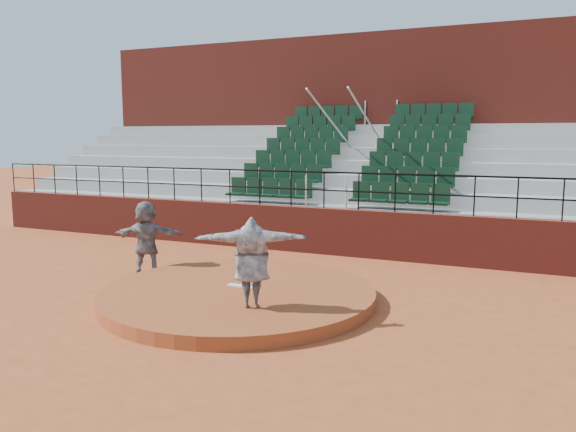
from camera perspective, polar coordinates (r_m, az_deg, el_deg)
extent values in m
plane|color=#B04F27|center=(11.50, -5.06, -8.56)|extent=(90.00, 90.00, 0.00)
cylinder|color=#9E4923|center=(11.46, -5.07, -7.96)|extent=(5.50, 5.50, 0.25)
cube|color=white|center=(11.55, -4.72, -7.10)|extent=(0.60, 0.15, 0.03)
cube|color=maroon|center=(15.81, 3.64, -1.51)|extent=(24.00, 0.30, 1.30)
cylinder|color=black|center=(15.61, 3.70, 4.47)|extent=(24.00, 0.05, 0.05)
cylinder|color=black|center=(15.65, 3.68, 2.64)|extent=(24.00, 0.04, 0.04)
cylinder|color=black|center=(22.73, -26.12, 3.54)|extent=(0.04, 0.04, 1.00)
cylinder|color=black|center=(21.98, -24.43, 3.51)|extent=(0.04, 0.04, 1.00)
cylinder|color=black|center=(21.25, -22.62, 3.48)|extent=(0.04, 0.04, 1.00)
cylinder|color=black|center=(20.54, -20.68, 3.44)|extent=(0.04, 0.04, 1.00)
cylinder|color=black|center=(19.85, -18.61, 3.40)|extent=(0.04, 0.04, 1.00)
cylinder|color=black|center=(19.20, -16.39, 3.34)|extent=(0.04, 0.04, 1.00)
cylinder|color=black|center=(18.57, -14.02, 3.28)|extent=(0.04, 0.04, 1.00)
cylinder|color=black|center=(17.98, -11.49, 3.21)|extent=(0.04, 0.04, 1.00)
cylinder|color=black|center=(17.42, -8.80, 3.12)|extent=(0.04, 0.04, 1.00)
cylinder|color=black|center=(16.91, -5.93, 3.02)|extent=(0.04, 0.04, 1.00)
cylinder|color=black|center=(16.44, -2.89, 2.91)|extent=(0.04, 0.04, 1.00)
cylinder|color=black|center=(16.02, 0.31, 2.78)|extent=(0.04, 0.04, 1.00)
cylinder|color=black|center=(15.65, 3.68, 2.64)|extent=(0.04, 0.04, 1.00)
cylinder|color=black|center=(15.34, 7.19, 2.48)|extent=(0.04, 0.04, 1.00)
cylinder|color=black|center=(15.09, 10.84, 2.30)|extent=(0.04, 0.04, 1.00)
cylinder|color=black|center=(14.90, 14.59, 2.11)|extent=(0.04, 0.04, 1.00)
cylinder|color=black|center=(14.78, 18.42, 1.91)|extent=(0.04, 0.04, 1.00)
cylinder|color=black|center=(14.72, 22.29, 1.70)|extent=(0.04, 0.04, 1.00)
cylinder|color=black|center=(14.74, 26.18, 1.47)|extent=(0.04, 0.04, 1.00)
cube|color=#999A94|center=(16.34, 4.33, -1.20)|extent=(24.00, 0.85, 1.30)
cube|color=black|center=(16.97, -1.93, 2.60)|extent=(2.75, 0.48, 0.72)
cube|color=black|center=(15.68, 11.21, 1.99)|extent=(2.75, 0.48, 0.72)
cube|color=#999A94|center=(17.10, 5.28, -0.12)|extent=(24.00, 0.85, 1.70)
cube|color=black|center=(17.70, -0.75, 4.14)|extent=(2.75, 0.48, 0.72)
cube|color=black|center=(16.47, 11.90, 3.66)|extent=(2.75, 0.48, 0.72)
cube|color=#999A94|center=(17.88, 6.15, 0.88)|extent=(24.00, 0.85, 2.10)
cube|color=black|center=(18.45, 0.35, 5.55)|extent=(2.75, 0.48, 0.72)
cube|color=black|center=(17.28, 12.52, 5.18)|extent=(2.75, 0.48, 0.72)
cube|color=#999A94|center=(18.66, 6.95, 1.79)|extent=(24.00, 0.85, 2.50)
cube|color=black|center=(19.22, 1.36, 6.84)|extent=(2.75, 0.48, 0.72)
cube|color=black|center=(18.10, 13.09, 6.55)|extent=(2.75, 0.48, 0.72)
cube|color=#999A94|center=(19.45, 7.68, 2.62)|extent=(24.00, 0.85, 2.90)
cube|color=black|center=(20.01, 2.30, 8.03)|extent=(2.75, 0.48, 0.72)
cube|color=black|center=(18.93, 13.61, 7.81)|extent=(2.75, 0.48, 0.72)
cube|color=#999A94|center=(20.25, 8.36, 3.39)|extent=(24.00, 0.85, 3.30)
cube|color=black|center=(20.80, 3.17, 9.13)|extent=(2.75, 0.48, 0.72)
cube|color=black|center=(19.77, 14.09, 8.96)|extent=(2.75, 0.48, 0.72)
cube|color=#999A94|center=(21.05, 8.99, 4.11)|extent=(24.00, 0.85, 3.70)
cube|color=black|center=(21.61, 3.98, 10.15)|extent=(2.75, 0.48, 0.72)
cube|color=black|center=(20.62, 14.53, 10.01)|extent=(2.75, 0.48, 0.72)
cylinder|color=silver|center=(18.73, 5.29, 8.43)|extent=(0.06, 5.97, 2.46)
cylinder|color=silver|center=(18.39, 8.88, 8.37)|extent=(0.06, 5.97, 2.46)
cube|color=maroon|center=(22.87, 10.33, 8.65)|extent=(24.00, 3.00, 7.10)
imported|color=black|center=(10.05, -3.73, -4.70)|extent=(2.06, 1.33, 1.64)
imported|color=black|center=(13.89, -14.17, -2.11)|extent=(1.72, 1.08, 1.77)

